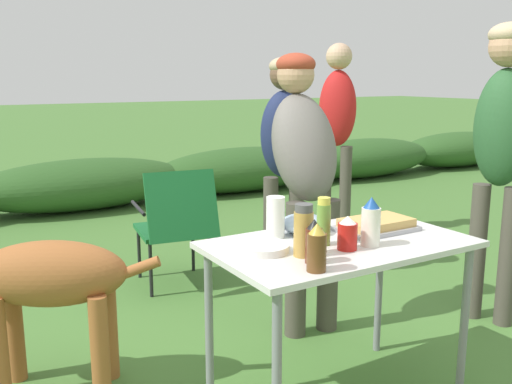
% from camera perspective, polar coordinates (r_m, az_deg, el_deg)
% --- Properties ---
extents(shrub_hedge, '(14.40, 0.90, 0.55)m').
position_cam_1_polar(shrub_hedge, '(6.47, -16.92, 0.75)').
color(shrub_hedge, '#2D5623').
rests_on(shrub_hedge, ground).
extents(folding_table, '(1.10, 0.64, 0.74)m').
position_cam_1_polar(folding_table, '(2.47, 8.36, -6.63)').
color(folding_table, silver).
rests_on(folding_table, ground).
extents(food_tray, '(0.35, 0.22, 0.06)m').
position_cam_1_polar(food_tray, '(2.63, 11.94, -3.25)').
color(food_tray, '#9E9EA3').
rests_on(food_tray, folding_table).
extents(plate_stack, '(0.21, 0.21, 0.03)m').
position_cam_1_polar(plate_stack, '(2.28, 0.74, -5.60)').
color(plate_stack, white).
rests_on(plate_stack, folding_table).
extents(mixing_bowl, '(0.21, 0.21, 0.08)m').
position_cam_1_polar(mixing_bowl, '(2.55, 4.79, -3.16)').
color(mixing_bowl, '#99B2CC').
rests_on(mixing_bowl, folding_table).
extents(paper_cup_stack, '(0.08, 0.08, 0.18)m').
position_cam_1_polar(paper_cup_stack, '(2.46, 1.96, -2.53)').
color(paper_cup_stack, white).
rests_on(paper_cup_stack, folding_table).
extents(mayo_bottle, '(0.08, 0.08, 0.20)m').
position_cam_1_polar(mayo_bottle, '(2.38, 11.41, -3.04)').
color(mayo_bottle, silver).
rests_on(mayo_bottle, folding_table).
extents(ketchup_bottle, '(0.08, 0.08, 0.14)m').
position_cam_1_polar(ketchup_bottle, '(2.32, 9.13, -4.13)').
color(ketchup_bottle, red).
rests_on(ketchup_bottle, folding_table).
extents(relish_jar, '(0.06, 0.06, 0.20)m').
position_cam_1_polar(relish_jar, '(2.36, 6.73, -2.96)').
color(relish_jar, olive).
rests_on(relish_jar, folding_table).
extents(bbq_sauce_bottle, '(0.06, 0.06, 0.17)m').
position_cam_1_polar(bbq_sauce_bottle, '(2.13, 5.81, -5.02)').
color(bbq_sauce_bottle, '#562314').
rests_on(bbq_sauce_bottle, folding_table).
extents(spice_jar, '(0.08, 0.08, 0.21)m').
position_cam_1_polar(spice_jar, '(2.21, 4.77, -3.90)').
color(spice_jar, '#B2893D').
rests_on(spice_jar, folding_table).
extents(beer_bottle, '(0.07, 0.07, 0.18)m').
position_cam_1_polar(beer_bottle, '(2.05, 6.09, -5.64)').
color(beer_bottle, brown).
rests_on(beer_bottle, folding_table).
extents(standing_person_in_olive_jacket, '(0.43, 0.52, 1.55)m').
position_cam_1_polar(standing_person_in_olive_jacket, '(3.17, 4.89, 3.07)').
color(standing_person_in_olive_jacket, '#4C473D').
rests_on(standing_person_in_olive_jacket, ground).
extents(standing_person_in_navy_coat, '(0.32, 0.38, 1.71)m').
position_cam_1_polar(standing_person_in_navy_coat, '(3.48, 23.42, 5.17)').
color(standing_person_in_navy_coat, '#4C473D').
rests_on(standing_person_in_navy_coat, ground).
extents(standing_person_with_beanie, '(0.40, 0.36, 1.55)m').
position_cam_1_polar(standing_person_with_beanie, '(3.93, 2.83, 4.87)').
color(standing_person_with_beanie, '#4C473D').
rests_on(standing_person_with_beanie, ground).
extents(standing_person_in_red_jacket, '(0.39, 0.40, 1.71)m').
position_cam_1_polar(standing_person_in_red_jacket, '(5.10, 8.13, 7.15)').
color(standing_person_in_red_jacket, '#4C473D').
rests_on(standing_person_in_red_jacket, ground).
extents(dog, '(0.98, 0.61, 0.78)m').
position_cam_1_polar(dog, '(2.75, -21.08, -8.24)').
color(dog, '#9E5B2D').
rests_on(dog, ground).
extents(camp_chair_green_behind_table, '(0.55, 0.65, 0.83)m').
position_cam_1_polar(camp_chair_green_behind_table, '(3.86, -8.00, -2.97)').
color(camp_chair_green_behind_table, '#19602D').
rests_on(camp_chair_green_behind_table, ground).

